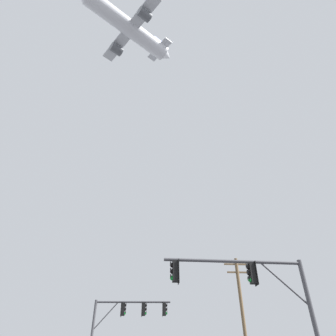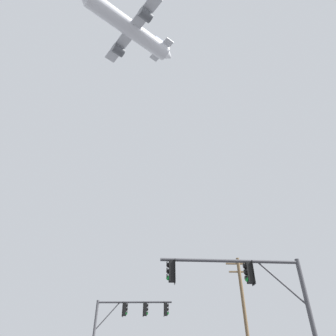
# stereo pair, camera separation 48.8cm
# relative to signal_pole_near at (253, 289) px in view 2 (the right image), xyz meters

# --- Properties ---
(signal_pole_near) EXTENTS (6.53, 0.58, 5.76)m
(signal_pole_near) POSITION_rel_signal_pole_near_xyz_m (0.00, 0.00, 0.00)
(signal_pole_near) COLOR #4C4C51
(signal_pole_near) RESTS_ON ground
(signal_pole_far) EXTENTS (5.94, 0.63, 6.09)m
(signal_pole_far) POSITION_rel_signal_pole_near_xyz_m (-6.57, 11.84, 0.34)
(signal_pole_far) COLOR #4C4C51
(signal_pole_far) RESTS_ON ground
(utility_pole) EXTENTS (2.20, 0.28, 9.82)m
(utility_pole) POSITION_rel_signal_pole_near_xyz_m (2.92, 12.72, 0.83)
(utility_pole) COLOR brown
(utility_pole) RESTS_ON ground
(airplane) EXTENTS (17.81, 14.59, 5.60)m
(airplane) POSITION_rel_signal_pole_near_xyz_m (-10.21, 17.16, 48.80)
(airplane) COLOR white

